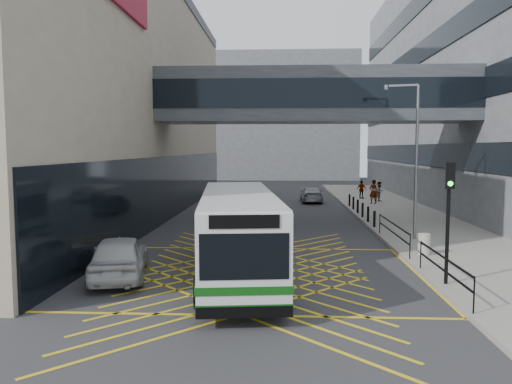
# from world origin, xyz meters

# --- Properties ---
(ground) EXTENTS (120.00, 120.00, 0.00)m
(ground) POSITION_xyz_m (0.00, 0.00, 0.00)
(ground) COLOR #333335
(building_whsmith) EXTENTS (24.17, 42.00, 16.00)m
(building_whsmith) POSITION_xyz_m (-17.98, 16.00, 8.00)
(building_whsmith) COLOR tan
(building_whsmith) RESTS_ON ground
(building_far) EXTENTS (28.00, 16.00, 18.00)m
(building_far) POSITION_xyz_m (-2.00, 60.00, 9.00)
(building_far) COLOR slate
(building_far) RESTS_ON ground
(skybridge) EXTENTS (20.00, 4.10, 3.00)m
(skybridge) POSITION_xyz_m (3.00, 12.00, 7.50)
(skybridge) COLOR #3E4348
(skybridge) RESTS_ON ground
(pavement) EXTENTS (6.00, 54.00, 0.16)m
(pavement) POSITION_xyz_m (9.00, 15.00, 0.08)
(pavement) COLOR gray
(pavement) RESTS_ON ground
(box_junction) EXTENTS (12.00, 9.00, 0.01)m
(box_junction) POSITION_xyz_m (0.00, 0.00, 0.00)
(box_junction) COLOR gold
(box_junction) RESTS_ON ground
(bus) EXTENTS (3.64, 10.81, 2.97)m
(bus) POSITION_xyz_m (-0.42, -0.30, 1.59)
(bus) COLOR silver
(bus) RESTS_ON ground
(car_white) EXTENTS (2.98, 5.18, 1.55)m
(car_white) POSITION_xyz_m (-4.50, -0.82, 0.77)
(car_white) COLOR #BABABC
(car_white) RESTS_ON ground
(car_dark) EXTENTS (1.66, 4.25, 1.33)m
(car_dark) POSITION_xyz_m (-1.28, 15.97, 0.66)
(car_dark) COLOR black
(car_dark) RESTS_ON ground
(car_silver) EXTENTS (1.87, 4.35, 1.35)m
(car_silver) POSITION_xyz_m (3.64, 24.14, 0.67)
(car_silver) COLOR gray
(car_silver) RESTS_ON ground
(traffic_light) EXTENTS (0.30, 0.46, 3.90)m
(traffic_light) POSITION_xyz_m (6.37, -1.67, 2.70)
(traffic_light) COLOR black
(traffic_light) RESTS_ON pavement
(street_lamp) EXTENTS (1.66, 0.60, 7.35)m
(street_lamp) POSITION_xyz_m (7.35, 6.56, 4.35)
(street_lamp) COLOR slate
(street_lamp) RESTS_ON pavement
(litter_bin) EXTENTS (0.49, 0.49, 0.85)m
(litter_bin) POSITION_xyz_m (6.94, 2.90, 0.58)
(litter_bin) COLOR #ADA89E
(litter_bin) RESTS_ON pavement
(kerb_railings) EXTENTS (0.05, 12.54, 1.00)m
(kerb_railings) POSITION_xyz_m (6.15, 1.78, 0.88)
(kerb_railings) COLOR black
(kerb_railings) RESTS_ON pavement
(bollards) EXTENTS (0.14, 10.14, 0.90)m
(bollards) POSITION_xyz_m (6.25, 15.00, 0.61)
(bollards) COLOR black
(bollards) RESTS_ON pavement
(pedestrian_a) EXTENTS (0.87, 0.73, 1.87)m
(pedestrian_a) POSITION_xyz_m (8.33, 21.77, 1.09)
(pedestrian_a) COLOR gray
(pedestrian_a) RESTS_ON pavement
(pedestrian_b) EXTENTS (0.91, 0.82, 1.61)m
(pedestrian_b) POSITION_xyz_m (9.15, 23.40, 0.96)
(pedestrian_b) COLOR gray
(pedestrian_b) RESTS_ON pavement
(pedestrian_c) EXTENTS (1.00, 0.90, 1.55)m
(pedestrian_c) POSITION_xyz_m (8.07, 25.72, 0.94)
(pedestrian_c) COLOR gray
(pedestrian_c) RESTS_ON pavement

